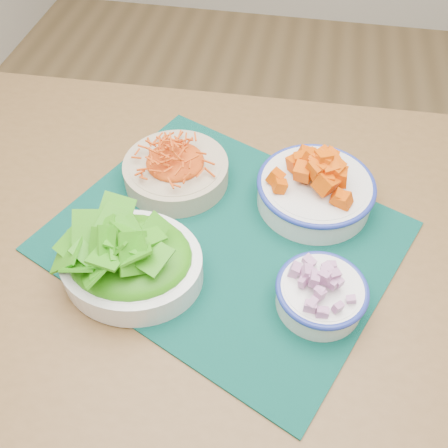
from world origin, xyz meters
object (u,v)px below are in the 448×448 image
Objects in this scene: carrot_bowl at (176,167)px; onion_bowl at (322,291)px; placemat at (224,236)px; lettuce_bowl at (130,257)px; squash_bowl at (316,184)px; table at (208,270)px.

carrot_bowl is 1.60× the size of onion_bowl.
placemat is 3.82× the size of onion_bowl.
lettuce_bowl reaches higher than placemat.
squash_bowl is 1.05× the size of lettuce_bowl.
placemat is 0.18m from squash_bowl.
placemat is at bearing -143.50° from squash_bowl.
carrot_bowl is (-0.11, 0.12, 0.04)m from placemat.
onion_bowl is at bearing -28.05° from table.
table is 5.42× the size of lettuce_bowl.
placemat is 2.39× the size of carrot_bowl.
lettuce_bowl is 1.68× the size of onion_bowl.
carrot_bowl is at bearing 122.34° from table.
onion_bowl is at bearing -83.85° from squash_bowl.
placemat is 2.28× the size of lettuce_bowl.
table is 0.25m from onion_bowl.
placemat is at bearing 15.32° from table.
table is 0.10m from placemat.
squash_bowl is (0.17, 0.11, 0.14)m from table.
lettuce_bowl reaches higher than carrot_bowl.
placemat is at bearing -46.08° from carrot_bowl.
squash_bowl reaches higher than onion_bowl.
lettuce_bowl is (-0.02, -0.22, 0.01)m from carrot_bowl.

